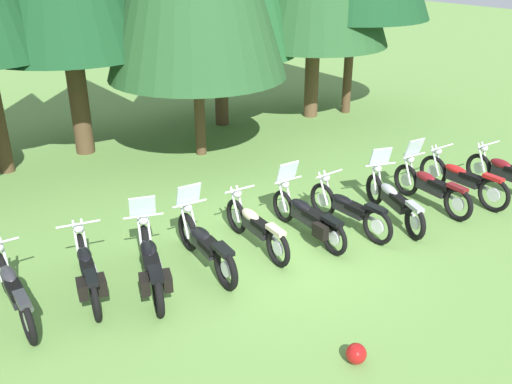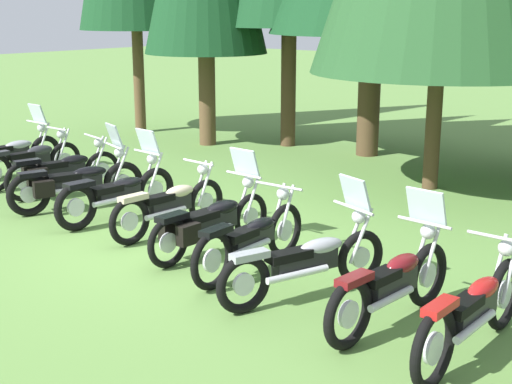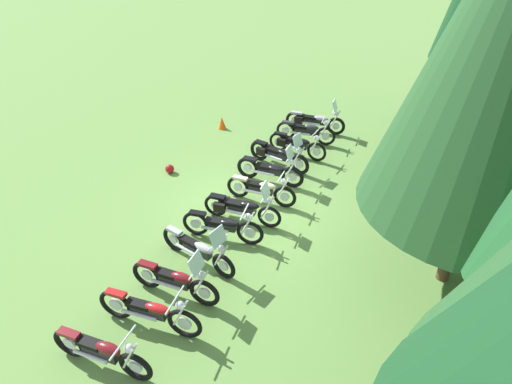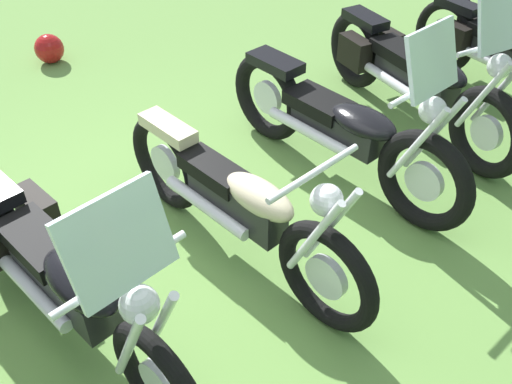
{
  "view_description": "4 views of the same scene",
  "coord_description": "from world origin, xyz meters",
  "px_view_note": "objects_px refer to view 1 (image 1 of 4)",
  "views": [
    {
      "loc": [
        -5.8,
        -7.04,
        5.27
      ],
      "look_at": [
        -0.13,
        0.73,
        0.89
      ],
      "focal_mm": 38.95,
      "sensor_mm": 36.0,
      "label": 1
    },
    {
      "loc": [
        6.85,
        -6.8,
        3.23
      ],
      "look_at": [
        0.97,
        0.52,
        0.81
      ],
      "focal_mm": 50.27,
      "sensor_mm": 36.0,
      "label": 2
    },
    {
      "loc": [
        9.47,
        3.1,
        7.23
      ],
      "look_at": [
        0.44,
        0.4,
        0.94
      ],
      "focal_mm": 29.92,
      "sensor_mm": 36.0,
      "label": 3
    },
    {
      "loc": [
        1.44,
        2.15,
        2.68
      ],
      "look_at": [
        -0.51,
        0.39,
        0.55
      ],
      "focal_mm": 40.47,
      "sensor_mm": 36.0,
      "label": 4
    }
  ],
  "objects_px": {
    "motorcycle_7": "(349,209)",
    "motorcycle_11": "(506,174)",
    "motorcycle_8": "(393,199)",
    "motorcycle_9": "(430,186)",
    "motorcycle_2": "(88,271)",
    "motorcycle_1": "(14,290)",
    "motorcycle_5": "(256,227)",
    "motorcycle_3": "(151,263)",
    "motorcycle_10": "(462,179)",
    "motorcycle_4": "(205,244)",
    "motorcycle_6": "(309,216)",
    "dropped_helmet": "(356,354)"
  },
  "relations": [
    {
      "from": "motorcycle_1",
      "to": "motorcycle_8",
      "type": "relative_size",
      "value": 1.0
    },
    {
      "from": "motorcycle_8",
      "to": "motorcycle_3",
      "type": "bearing_deg",
      "value": 101.91
    },
    {
      "from": "motorcycle_1",
      "to": "motorcycle_6",
      "type": "xyz_separation_m",
      "value": [
        5.22,
        -0.78,
        0.01
      ]
    },
    {
      "from": "motorcycle_3",
      "to": "motorcycle_2",
      "type": "bearing_deg",
      "value": 85.14
    },
    {
      "from": "motorcycle_2",
      "to": "motorcycle_11",
      "type": "distance_m",
      "value": 9.29
    },
    {
      "from": "motorcycle_1",
      "to": "motorcycle_3",
      "type": "height_order",
      "value": "motorcycle_3"
    },
    {
      "from": "motorcycle_7",
      "to": "motorcycle_11",
      "type": "xyz_separation_m",
      "value": [
        4.15,
        -0.83,
        0.01
      ]
    },
    {
      "from": "motorcycle_6",
      "to": "motorcycle_8",
      "type": "height_order",
      "value": "same"
    },
    {
      "from": "motorcycle_1",
      "to": "motorcycle_2",
      "type": "distance_m",
      "value": 1.11
    },
    {
      "from": "dropped_helmet",
      "to": "motorcycle_5",
      "type": "bearing_deg",
      "value": 77.55
    },
    {
      "from": "motorcycle_11",
      "to": "dropped_helmet",
      "type": "relative_size",
      "value": 7.42
    },
    {
      "from": "motorcycle_1",
      "to": "motorcycle_10",
      "type": "xyz_separation_m",
      "value": [
        9.15,
        -1.41,
        0.01
      ]
    },
    {
      "from": "motorcycle_3",
      "to": "motorcycle_8",
      "type": "height_order",
      "value": "motorcycle_3"
    },
    {
      "from": "motorcycle_2",
      "to": "motorcycle_11",
      "type": "height_order",
      "value": "motorcycle_2"
    },
    {
      "from": "motorcycle_7",
      "to": "motorcycle_9",
      "type": "height_order",
      "value": "motorcycle_9"
    },
    {
      "from": "motorcycle_5",
      "to": "dropped_helmet",
      "type": "relative_size",
      "value": 7.36
    },
    {
      "from": "motorcycle_6",
      "to": "motorcycle_7",
      "type": "height_order",
      "value": "motorcycle_6"
    },
    {
      "from": "motorcycle_5",
      "to": "motorcycle_9",
      "type": "distance_m",
      "value": 4.14
    },
    {
      "from": "motorcycle_6",
      "to": "motorcycle_11",
      "type": "relative_size",
      "value": 1.04
    },
    {
      "from": "motorcycle_4",
      "to": "dropped_helmet",
      "type": "relative_size",
      "value": 7.6
    },
    {
      "from": "motorcycle_8",
      "to": "motorcycle_9",
      "type": "distance_m",
      "value": 1.11
    },
    {
      "from": "motorcycle_2",
      "to": "motorcycle_8",
      "type": "height_order",
      "value": "motorcycle_8"
    },
    {
      "from": "motorcycle_7",
      "to": "motorcycle_4",
      "type": "bearing_deg",
      "value": 80.17
    },
    {
      "from": "motorcycle_1",
      "to": "motorcycle_5",
      "type": "height_order",
      "value": "motorcycle_1"
    },
    {
      "from": "motorcycle_1",
      "to": "motorcycle_10",
      "type": "distance_m",
      "value": 9.26
    },
    {
      "from": "motorcycle_3",
      "to": "motorcycle_6",
      "type": "xyz_separation_m",
      "value": [
        3.2,
        -0.23,
        0.0
      ]
    },
    {
      "from": "motorcycle_8",
      "to": "motorcycle_9",
      "type": "bearing_deg",
      "value": -73.64
    },
    {
      "from": "motorcycle_2",
      "to": "motorcycle_8",
      "type": "distance_m",
      "value": 6.11
    },
    {
      "from": "motorcycle_3",
      "to": "dropped_helmet",
      "type": "relative_size",
      "value": 7.61
    },
    {
      "from": "motorcycle_3",
      "to": "motorcycle_5",
      "type": "bearing_deg",
      "value": -69.54
    },
    {
      "from": "motorcycle_4",
      "to": "motorcycle_7",
      "type": "height_order",
      "value": "motorcycle_4"
    },
    {
      "from": "motorcycle_2",
      "to": "motorcycle_5",
      "type": "xyz_separation_m",
      "value": [
        3.07,
        -0.35,
        -0.01
      ]
    },
    {
      "from": "motorcycle_6",
      "to": "motorcycle_7",
      "type": "xyz_separation_m",
      "value": [
        0.88,
        -0.2,
        -0.02
      ]
    },
    {
      "from": "motorcycle_1",
      "to": "motorcycle_5",
      "type": "distance_m",
      "value": 4.2
    },
    {
      "from": "motorcycle_6",
      "to": "dropped_helmet",
      "type": "bearing_deg",
      "value": 152.25
    },
    {
      "from": "motorcycle_5",
      "to": "motorcycle_10",
      "type": "height_order",
      "value": "motorcycle_10"
    },
    {
      "from": "motorcycle_7",
      "to": "motorcycle_11",
      "type": "distance_m",
      "value": 4.23
    },
    {
      "from": "motorcycle_6",
      "to": "motorcycle_11",
      "type": "xyz_separation_m",
      "value": [
        5.03,
        -1.02,
        -0.01
      ]
    },
    {
      "from": "motorcycle_6",
      "to": "motorcycle_10",
      "type": "distance_m",
      "value": 3.99
    },
    {
      "from": "motorcycle_10",
      "to": "motorcycle_11",
      "type": "height_order",
      "value": "motorcycle_10"
    },
    {
      "from": "motorcycle_8",
      "to": "motorcycle_11",
      "type": "bearing_deg",
      "value": -81.29
    },
    {
      "from": "motorcycle_6",
      "to": "motorcycle_10",
      "type": "relative_size",
      "value": 0.96
    },
    {
      "from": "motorcycle_3",
      "to": "motorcycle_10",
      "type": "bearing_deg",
      "value": -77.82
    },
    {
      "from": "motorcycle_1",
      "to": "motorcycle_4",
      "type": "xyz_separation_m",
      "value": [
        3.06,
        -0.53,
        0.0
      ]
    },
    {
      "from": "motorcycle_8",
      "to": "motorcycle_6",
      "type": "bearing_deg",
      "value": 96.51
    },
    {
      "from": "motorcycle_11",
      "to": "dropped_helmet",
      "type": "bearing_deg",
      "value": 109.82
    },
    {
      "from": "motorcycle_7",
      "to": "motorcycle_6",
      "type": "bearing_deg",
      "value": 76.02
    },
    {
      "from": "motorcycle_3",
      "to": "motorcycle_11",
      "type": "distance_m",
      "value": 8.32
    },
    {
      "from": "motorcycle_9",
      "to": "motorcycle_10",
      "type": "relative_size",
      "value": 0.93
    },
    {
      "from": "motorcycle_3",
      "to": "motorcycle_7",
      "type": "height_order",
      "value": "motorcycle_3"
    }
  ]
}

